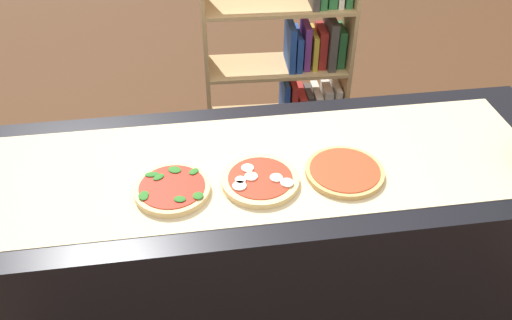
# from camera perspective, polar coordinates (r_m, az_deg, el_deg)

# --- Properties ---
(counter) EXTENTS (2.23, 0.73, 0.90)m
(counter) POSITION_cam_1_polar(r_m,az_deg,el_deg) (2.06, 0.00, -10.32)
(counter) COLOR black
(counter) RESTS_ON ground_plane
(parchment_paper) EXTENTS (1.93, 0.56, 0.00)m
(parchment_paper) POSITION_cam_1_polar(r_m,az_deg,el_deg) (1.74, 0.00, -0.49)
(parchment_paper) COLOR beige
(parchment_paper) RESTS_ON counter
(pizza_spinach_0) EXTENTS (0.24, 0.24, 0.03)m
(pizza_spinach_0) POSITION_cam_1_polar(r_m,az_deg,el_deg) (1.65, -9.19, -3.15)
(pizza_spinach_0) COLOR #E5C17F
(pizza_spinach_0) RESTS_ON parchment_paper
(pizza_mozzarella_1) EXTENTS (0.25, 0.25, 0.03)m
(pizza_mozzarella_1) POSITION_cam_1_polar(r_m,az_deg,el_deg) (1.66, 0.46, -2.22)
(pizza_mozzarella_1) COLOR #E5C17F
(pizza_mozzarella_1) RESTS_ON parchment_paper
(pizza_plain_2) EXTENTS (0.26, 0.26, 0.02)m
(pizza_plain_2) POSITION_cam_1_polar(r_m,az_deg,el_deg) (1.72, 9.71, -1.28)
(pizza_plain_2) COLOR tan
(pizza_plain_2) RESTS_ON parchment_paper
(bookshelf) EXTENTS (0.77, 0.33, 1.35)m
(bookshelf) POSITION_cam_1_polar(r_m,az_deg,el_deg) (2.84, 4.40, 9.47)
(bookshelf) COLOR tan
(bookshelf) RESTS_ON ground_plane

